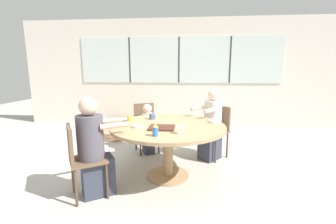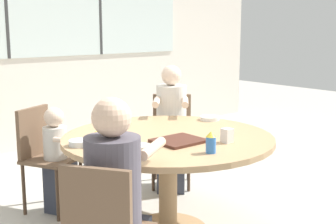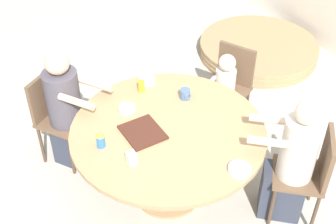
{
  "view_description": "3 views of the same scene",
  "coord_description": "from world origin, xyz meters",
  "px_view_note": "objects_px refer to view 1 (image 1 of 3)",
  "views": [
    {
      "loc": [
        0.28,
        -2.98,
        1.5
      ],
      "look_at": [
        0.0,
        0.0,
        0.94
      ],
      "focal_mm": 24.0,
      "sensor_mm": 36.0,
      "label": 1
    },
    {
      "loc": [
        -2.18,
        -2.58,
        1.57
      ],
      "look_at": [
        0.0,
        0.0,
        0.94
      ],
      "focal_mm": 50.0,
      "sensor_mm": 36.0,
      "label": 2
    },
    {
      "loc": [
        2.39,
        -1.42,
        3.23
      ],
      "look_at": [
        0.0,
        0.0,
        0.94
      ],
      "focal_mm": 50.0,
      "sensor_mm": 36.0,
      "label": 3
    }
  ],
  "objects_px": {
    "milk_carton_small": "(180,130)",
    "bowl_white_shallow": "(125,120)",
    "sippy_cup": "(155,130)",
    "chair_for_toddler": "(145,123)",
    "juice_glass": "(129,119)",
    "person_woman_green_shirt": "(211,128)",
    "bowl_fruit": "(215,121)",
    "person_man_blue_shirt": "(94,151)",
    "bowl_cereal": "(137,126)",
    "folded_table_stack": "(120,129)",
    "chair_for_man_blue_shirt": "(80,155)",
    "person_toddler": "(148,130)",
    "coffee_mug": "(152,116)",
    "chair_for_woman_green_shirt": "(217,127)"
  },
  "relations": [
    {
      "from": "person_woman_green_shirt",
      "to": "milk_carton_small",
      "type": "height_order",
      "value": "person_woman_green_shirt"
    },
    {
      "from": "sippy_cup",
      "to": "bowl_cereal",
      "type": "height_order",
      "value": "sippy_cup"
    },
    {
      "from": "milk_carton_small",
      "to": "bowl_white_shallow",
      "type": "height_order",
      "value": "milk_carton_small"
    },
    {
      "from": "sippy_cup",
      "to": "milk_carton_small",
      "type": "relative_size",
      "value": 1.42
    },
    {
      "from": "bowl_cereal",
      "to": "folded_table_stack",
      "type": "height_order",
      "value": "bowl_cereal"
    },
    {
      "from": "juice_glass",
      "to": "bowl_white_shallow",
      "type": "xyz_separation_m",
      "value": [
        -0.09,
        0.11,
        -0.03
      ]
    },
    {
      "from": "milk_carton_small",
      "to": "folded_table_stack",
      "type": "relative_size",
      "value": 0.07
    },
    {
      "from": "chair_for_woman_green_shirt",
      "to": "bowl_white_shallow",
      "type": "distance_m",
      "value": 1.6
    },
    {
      "from": "person_man_blue_shirt",
      "to": "person_woman_green_shirt",
      "type": "bearing_deg",
      "value": 97.49
    },
    {
      "from": "juice_glass",
      "to": "bowl_fruit",
      "type": "relative_size",
      "value": 0.61
    },
    {
      "from": "bowl_cereal",
      "to": "bowl_fruit",
      "type": "bearing_deg",
      "value": 20.1
    },
    {
      "from": "person_woman_green_shirt",
      "to": "juice_glass",
      "type": "height_order",
      "value": "person_woman_green_shirt"
    },
    {
      "from": "sippy_cup",
      "to": "bowl_fruit",
      "type": "distance_m",
      "value": 1.06
    },
    {
      "from": "person_woman_green_shirt",
      "to": "milk_carton_small",
      "type": "relative_size",
      "value": 11.87
    },
    {
      "from": "milk_carton_small",
      "to": "person_man_blue_shirt",
      "type": "bearing_deg",
      "value": -173.2
    },
    {
      "from": "person_woman_green_shirt",
      "to": "coffee_mug",
      "type": "relative_size",
      "value": 12.55
    },
    {
      "from": "milk_carton_small",
      "to": "bowl_fruit",
      "type": "bearing_deg",
      "value": 53.66
    },
    {
      "from": "sippy_cup",
      "to": "milk_carton_small",
      "type": "height_order",
      "value": "sippy_cup"
    },
    {
      "from": "juice_glass",
      "to": "person_man_blue_shirt",
      "type": "bearing_deg",
      "value": -114.35
    },
    {
      "from": "person_toddler",
      "to": "juice_glass",
      "type": "height_order",
      "value": "person_toddler"
    },
    {
      "from": "chair_for_woman_green_shirt",
      "to": "person_toddler",
      "type": "distance_m",
      "value": 1.23
    },
    {
      "from": "milk_carton_small",
      "to": "bowl_fruit",
      "type": "xyz_separation_m",
      "value": [
        0.47,
        0.63,
        -0.03
      ]
    },
    {
      "from": "chair_for_woman_green_shirt",
      "to": "bowl_white_shallow",
      "type": "xyz_separation_m",
      "value": [
        -1.42,
        -0.69,
        0.24
      ]
    },
    {
      "from": "juice_glass",
      "to": "bowl_white_shallow",
      "type": "relative_size",
      "value": 0.71
    },
    {
      "from": "person_man_blue_shirt",
      "to": "coffee_mug",
      "type": "bearing_deg",
      "value": 114.45
    },
    {
      "from": "sippy_cup",
      "to": "chair_for_toddler",
      "type": "bearing_deg",
      "value": 105.24
    },
    {
      "from": "person_toddler",
      "to": "coffee_mug",
      "type": "height_order",
      "value": "person_toddler"
    },
    {
      "from": "bowl_fruit",
      "to": "sippy_cup",
      "type": "bearing_deg",
      "value": -134.82
    },
    {
      "from": "juice_glass",
      "to": "folded_table_stack",
      "type": "distance_m",
      "value": 2.36
    },
    {
      "from": "bowl_white_shallow",
      "to": "chair_for_man_blue_shirt",
      "type": "bearing_deg",
      "value": -111.89
    },
    {
      "from": "person_woman_green_shirt",
      "to": "folded_table_stack",
      "type": "distance_m",
      "value": 2.53
    },
    {
      "from": "person_woman_green_shirt",
      "to": "sippy_cup",
      "type": "bearing_deg",
      "value": 101.27
    },
    {
      "from": "chair_for_woman_green_shirt",
      "to": "bowl_cereal",
      "type": "distance_m",
      "value": 1.57
    },
    {
      "from": "chair_for_man_blue_shirt",
      "to": "sippy_cup",
      "type": "bearing_deg",
      "value": 63.02
    },
    {
      "from": "bowl_white_shallow",
      "to": "coffee_mug",
      "type": "bearing_deg",
      "value": 23.88
    },
    {
      "from": "bowl_white_shallow",
      "to": "bowl_fruit",
      "type": "distance_m",
      "value": 1.3
    },
    {
      "from": "chair_for_toddler",
      "to": "person_man_blue_shirt",
      "type": "xyz_separation_m",
      "value": [
        -0.31,
        -1.57,
        0.01
      ]
    },
    {
      "from": "bowl_cereal",
      "to": "bowl_white_shallow",
      "type": "bearing_deg",
      "value": 127.76
    },
    {
      "from": "bowl_white_shallow",
      "to": "chair_for_woman_green_shirt",
      "type": "bearing_deg",
      "value": 25.93
    },
    {
      "from": "person_man_blue_shirt",
      "to": "sippy_cup",
      "type": "distance_m",
      "value": 0.79
    },
    {
      "from": "person_woman_green_shirt",
      "to": "person_man_blue_shirt",
      "type": "height_order",
      "value": "person_man_blue_shirt"
    },
    {
      "from": "person_man_blue_shirt",
      "to": "chair_for_man_blue_shirt",
      "type": "bearing_deg",
      "value": -90.0
    },
    {
      "from": "chair_for_toddler",
      "to": "sippy_cup",
      "type": "relative_size",
      "value": 6.2
    },
    {
      "from": "person_woman_green_shirt",
      "to": "bowl_fruit",
      "type": "bearing_deg",
      "value": 130.57
    },
    {
      "from": "milk_carton_small",
      "to": "bowl_white_shallow",
      "type": "xyz_separation_m",
      "value": [
        -0.84,
        0.59,
        -0.03
      ]
    },
    {
      "from": "chair_for_woman_green_shirt",
      "to": "juice_glass",
      "type": "distance_m",
      "value": 1.58
    },
    {
      "from": "person_toddler",
      "to": "bowl_cereal",
      "type": "height_order",
      "value": "person_toddler"
    },
    {
      "from": "bowl_cereal",
      "to": "sippy_cup",
      "type": "bearing_deg",
      "value": -51.41
    },
    {
      "from": "person_woman_green_shirt",
      "to": "juice_glass",
      "type": "bearing_deg",
      "value": 70.97
    },
    {
      "from": "person_man_blue_shirt",
      "to": "bowl_fruit",
      "type": "xyz_separation_m",
      "value": [
        1.48,
        0.75,
        0.23
      ]
    }
  ]
}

